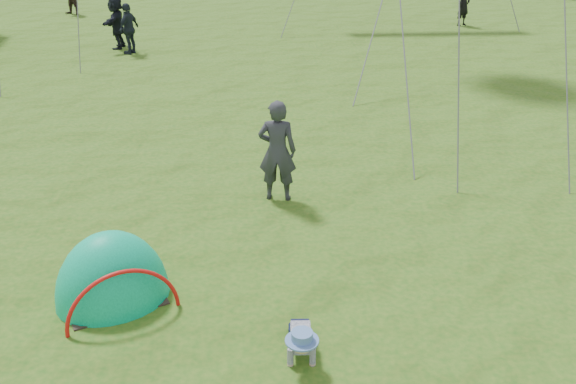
{
  "coord_description": "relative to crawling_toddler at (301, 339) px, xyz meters",
  "views": [
    {
      "loc": [
        -0.35,
        -5.48,
        5.11
      ],
      "look_at": [
        0.18,
        3.05,
        1.0
      ],
      "focal_mm": 40.0,
      "sensor_mm": 36.0,
      "label": 1
    }
  ],
  "objects": [
    {
      "name": "crawling_toddler",
      "position": [
        0.0,
        0.0,
        0.0
      ],
      "size": [
        0.53,
        0.73,
        0.55
      ],
      "primitive_type": null,
      "rotation": [
        0.0,
        0.0,
        -0.04
      ],
      "color": "black",
      "rests_on": "ground"
    },
    {
      "name": "popup_tent",
      "position": [
        -2.46,
        1.38,
        -0.27
      ],
      "size": [
        1.92,
        1.79,
        1.99
      ],
      "primitive_type": "ellipsoid",
      "rotation": [
        0.0,
        0.0,
        0.42
      ],
      "color": "#048D5D",
      "rests_on": "ground"
    },
    {
      "name": "standing_adult",
      "position": [
        -0.07,
        4.33,
        0.64
      ],
      "size": [
        0.73,
        0.53,
        1.84
      ],
      "primitive_type": "imported",
      "rotation": [
        0.0,
        0.0,
        3.0
      ],
      "color": "#282A30",
      "rests_on": "ground"
    },
    {
      "name": "crowd_person_2",
      "position": [
        -4.44,
        15.6,
        0.55
      ],
      "size": [
        0.78,
        1.04,
        1.64
      ],
      "primitive_type": "imported",
      "rotation": [
        0.0,
        0.0,
        4.26
      ],
      "color": "#1B222C",
      "rests_on": "ground"
    },
    {
      "name": "crowd_person_5",
      "position": [
        -4.99,
        16.45,
        0.6
      ],
      "size": [
        0.68,
        1.67,
        1.75
      ],
      "primitive_type": "imported",
      "rotation": [
        0.0,
        0.0,
        4.61
      ],
      "color": "black",
      "rests_on": "ground"
    },
    {
      "name": "crowd_person_6",
      "position": [
        8.04,
        19.56,
        0.52
      ],
      "size": [
        0.69,
        0.61,
        1.58
      ],
      "primitive_type": "imported",
      "rotation": [
        0.0,
        0.0,
        0.52
      ],
      "color": "black",
      "rests_on": "ground"
    }
  ]
}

